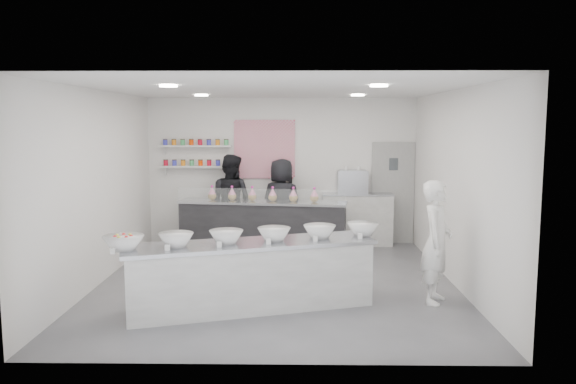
% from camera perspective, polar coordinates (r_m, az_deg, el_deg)
% --- Properties ---
extents(floor, '(6.00, 6.00, 0.00)m').
position_cam_1_polar(floor, '(8.92, -1.17, -9.18)').
color(floor, '#515156').
rests_on(floor, ground).
extents(ceiling, '(6.00, 6.00, 0.00)m').
position_cam_1_polar(ceiling, '(8.58, -1.22, 10.43)').
color(ceiling, white).
rests_on(ceiling, floor).
extents(back_wall, '(5.50, 0.00, 5.50)m').
position_cam_1_polar(back_wall, '(11.61, -0.65, 2.14)').
color(back_wall, white).
rests_on(back_wall, floor).
extents(left_wall, '(0.00, 6.00, 6.00)m').
position_cam_1_polar(left_wall, '(9.15, -18.67, 0.44)').
color(left_wall, white).
rests_on(left_wall, floor).
extents(right_wall, '(0.00, 6.00, 6.00)m').
position_cam_1_polar(right_wall, '(8.96, 16.68, 0.38)').
color(right_wall, white).
rests_on(right_wall, floor).
extents(back_door, '(0.88, 0.04, 2.10)m').
position_cam_1_polar(back_door, '(11.79, 10.59, -0.10)').
color(back_door, '#989895').
rests_on(back_door, floor).
extents(pattern_panel, '(1.25, 0.03, 1.20)m').
position_cam_1_polar(pattern_panel, '(11.57, -2.40, 4.35)').
color(pattern_panel, '#DC3161').
rests_on(pattern_panel, back_wall).
extents(jar_shelf_lower, '(1.45, 0.22, 0.04)m').
position_cam_1_polar(jar_shelf_lower, '(11.68, -9.29, 2.57)').
color(jar_shelf_lower, silver).
rests_on(jar_shelf_lower, back_wall).
extents(jar_shelf_upper, '(1.45, 0.22, 0.04)m').
position_cam_1_polar(jar_shelf_upper, '(11.65, -9.33, 4.63)').
color(jar_shelf_upper, silver).
rests_on(jar_shelf_upper, back_wall).
extents(preserve_jars, '(1.45, 0.10, 0.56)m').
position_cam_1_polar(preserve_jars, '(11.64, -9.33, 3.94)').
color(preserve_jars, red).
rests_on(preserve_jars, jar_shelf_lower).
extents(downlight_0, '(0.24, 0.24, 0.02)m').
position_cam_1_polar(downlight_0, '(7.77, -12.05, 10.48)').
color(downlight_0, white).
rests_on(downlight_0, ceiling).
extents(downlight_1, '(0.24, 0.24, 0.02)m').
position_cam_1_polar(downlight_1, '(7.65, 9.22, 10.59)').
color(downlight_1, white).
rests_on(downlight_1, ceiling).
extents(downlight_2, '(0.24, 0.24, 0.02)m').
position_cam_1_polar(downlight_2, '(10.32, -8.79, 9.67)').
color(downlight_2, white).
rests_on(downlight_2, ceiling).
extents(downlight_3, '(0.24, 0.24, 0.02)m').
position_cam_1_polar(downlight_3, '(10.23, 7.10, 9.72)').
color(downlight_3, white).
rests_on(downlight_3, ceiling).
extents(prep_counter, '(3.42, 1.71, 0.91)m').
position_cam_1_polar(prep_counter, '(7.63, -3.80, -8.47)').
color(prep_counter, '#B6B6B2').
rests_on(prep_counter, floor).
extents(back_bar, '(3.28, 1.04, 1.00)m').
position_cam_1_polar(back_bar, '(10.85, -2.59, -3.54)').
color(back_bar, black).
rests_on(back_bar, floor).
extents(sneeze_guard, '(3.15, 0.46, 0.27)m').
position_cam_1_polar(sneeze_guard, '(10.48, -2.92, -0.40)').
color(sneeze_guard, white).
rests_on(sneeze_guard, back_bar).
extents(espresso_ledge, '(1.44, 0.46, 1.07)m').
position_cam_1_polar(espresso_ledge, '(11.58, 7.03, -2.75)').
color(espresso_ledge, '#B6B6B2').
rests_on(espresso_ledge, floor).
extents(espresso_machine, '(0.60, 0.41, 0.46)m').
position_cam_1_polar(espresso_machine, '(11.46, 6.54, 1.00)').
color(espresso_machine, '#93969E').
rests_on(espresso_machine, espresso_ledge).
extents(cup_stacks, '(0.24, 0.24, 0.31)m').
position_cam_1_polar(cup_stacks, '(11.45, 5.67, 0.64)').
color(cup_stacks, '#C6A990').
rests_on(cup_stacks, espresso_ledge).
extents(prep_bowls, '(3.69, 1.61, 0.18)m').
position_cam_1_polar(prep_bowls, '(7.50, -3.84, -4.45)').
color(prep_bowls, white).
rests_on(prep_bowls, prep_counter).
extents(label_cards, '(3.31, 0.04, 0.07)m').
position_cam_1_polar(label_cards, '(7.02, -5.49, -5.72)').
color(label_cards, white).
rests_on(label_cards, prep_counter).
extents(cookie_bags, '(2.16, 0.46, 0.28)m').
position_cam_1_polar(cookie_bags, '(10.75, -2.61, -0.18)').
color(cookie_bags, pink).
rests_on(cookie_bags, back_bar).
extents(woman_prep, '(0.62, 0.73, 1.71)m').
position_cam_1_polar(woman_prep, '(8.05, 14.84, -4.93)').
color(woman_prep, white).
rests_on(woman_prep, floor).
extents(staff_left, '(1.10, 0.99, 1.87)m').
position_cam_1_polar(staff_left, '(11.35, -5.86, -0.88)').
color(staff_left, black).
rests_on(staff_left, floor).
extents(staff_right, '(1.02, 0.85, 1.78)m').
position_cam_1_polar(staff_right, '(11.28, -0.66, -1.11)').
color(staff_right, black).
rests_on(staff_right, floor).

